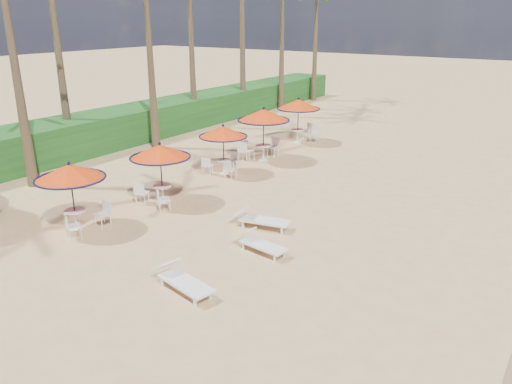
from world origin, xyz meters
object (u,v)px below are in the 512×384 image
station_4 (300,108)px  lounger_mid (259,242)px  lounger_near (181,279)px  station_2 (223,138)px  station_3 (262,121)px  station_1 (159,157)px  lounger_far (259,218)px  station_0 (72,178)px

station_4 → lounger_mid: size_ratio=1.38×
lounger_near → lounger_mid: size_ratio=1.12×
station_2 → station_3: bearing=86.6°
station_1 → station_3: size_ratio=0.90×
station_1 → lounger_mid: size_ratio=1.30×
station_4 → lounger_mid: bearing=-65.2°
lounger_near → station_3: bearing=125.4°
lounger_mid → lounger_far: bearing=131.3°
lounger_mid → lounger_near: bearing=-90.4°
station_1 → station_4: station_4 is taller
station_1 → station_2: (-0.35, 4.27, -0.15)m
station_1 → station_3: (-0.18, 7.09, 0.13)m
station_0 → station_2: size_ratio=1.04×
station_1 → lounger_far: 4.57m
lounger_far → station_4: bearing=100.8°
station_4 → lounger_mid: 14.08m
station_3 → station_0: bearing=-91.9°
station_3 → lounger_near: bearing=-65.9°
station_2 → station_3: (0.17, 2.83, 0.28)m
lounger_far → lounger_mid: bearing=-68.6°
station_1 → lounger_far: station_1 is taller
station_4 → station_3: bearing=-85.3°
lounger_near → lounger_mid: (0.40, 2.99, -0.03)m
station_1 → lounger_near: bearing=-41.2°
station_4 → station_2: bearing=-88.5°
station_0 → lounger_near: bearing=-9.8°
station_0 → lounger_far: size_ratio=1.15×
station_1 → lounger_far: bearing=2.2°
station_0 → lounger_near: size_ratio=1.16×
station_4 → lounger_mid: station_4 is taller
station_3 → station_4: 4.30m
station_0 → lounger_mid: size_ratio=1.30×
station_2 → station_0: bearing=-91.3°
station_1 → station_2: station_1 is taller
station_3 → station_4: bearing=94.7°
station_0 → lounger_near: station_0 is taller
station_2 → station_1: bearing=-85.4°
station_0 → station_1: station_1 is taller
station_3 → lounger_far: size_ratio=1.29×
station_2 → lounger_far: station_2 is taller
station_2 → station_3: 2.85m
station_0 → station_3: station_3 is taller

